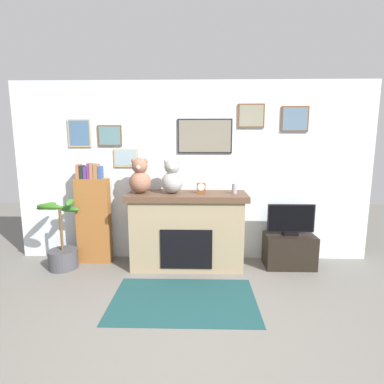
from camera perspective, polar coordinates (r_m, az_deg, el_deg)
ground_plane at (r=2.99m, az=-0.91°, el=-26.19°), size 12.00×12.00×0.00m
back_wall at (r=4.45m, az=0.06°, el=3.85°), size 5.20×0.15×2.60m
fireplace at (r=4.25m, az=-0.93°, el=-7.11°), size 1.64×0.65×1.05m
bookshelf at (r=4.57m, az=-18.19°, el=-4.55°), size 0.47×0.16×1.45m
potted_plant at (r=4.60m, az=-23.39°, el=-9.60°), size 0.52×0.54×0.97m
tv_stand at (r=4.53m, az=17.94°, el=-10.52°), size 0.68×0.40×0.47m
television at (r=4.39m, az=18.24°, el=-5.07°), size 0.65×0.14×0.43m
area_rug at (r=3.56m, az=-1.57°, el=-19.79°), size 1.61×1.04×0.01m
candle_jar at (r=4.13m, az=8.05°, el=0.64°), size 0.07×0.07×0.14m
mantel_clock at (r=4.10m, az=1.74°, el=0.74°), size 0.12×0.09×0.14m
teddy_bear_tan at (r=4.16m, az=-9.83°, el=2.75°), size 0.30×0.30×0.48m
teddy_bear_brown at (r=4.10m, az=-3.79°, el=2.71°), size 0.29×0.29×0.48m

